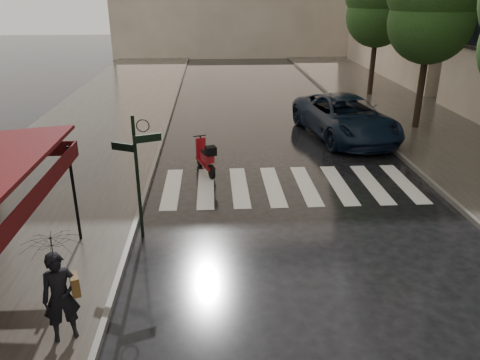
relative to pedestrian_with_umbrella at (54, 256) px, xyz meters
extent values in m
plane|color=black|center=(2.00, 0.75, -1.75)|extent=(120.00, 120.00, 0.00)
cube|color=#38332D|center=(-2.50, 12.75, -1.69)|extent=(6.00, 60.00, 0.12)
cube|color=#38332D|center=(12.25, 12.75, -1.69)|extent=(5.50, 60.00, 0.12)
cube|color=#595651|center=(0.55, 12.75, -1.67)|extent=(0.12, 60.00, 0.16)
cube|color=#595651|center=(9.45, 12.75, -1.67)|extent=(0.12, 60.00, 0.16)
cube|color=silver|center=(1.30, 6.75, -1.74)|extent=(0.50, 3.20, 0.01)
cube|color=silver|center=(2.35, 6.75, -1.74)|extent=(0.50, 3.20, 0.01)
cube|color=silver|center=(3.40, 6.75, -1.74)|extent=(0.50, 3.20, 0.01)
cube|color=silver|center=(4.45, 6.75, -1.74)|extent=(0.50, 3.20, 0.01)
cube|color=silver|center=(5.50, 6.75, -1.74)|extent=(0.50, 3.20, 0.01)
cube|color=silver|center=(6.55, 6.75, -1.74)|extent=(0.50, 3.20, 0.01)
cube|color=silver|center=(7.60, 6.75, -1.74)|extent=(0.50, 3.20, 0.01)
cube|color=silver|center=(8.65, 6.75, -1.74)|extent=(0.50, 3.20, 0.01)
cube|color=#440911|center=(-0.52, 0.25, 0.60)|extent=(0.04, 7.00, 0.35)
cylinder|color=black|center=(-0.65, 3.50, -0.45)|extent=(0.07, 0.07, 2.35)
cylinder|color=black|center=(0.80, 3.75, -0.20)|extent=(0.08, 0.08, 3.10)
cube|color=black|center=(1.10, 3.75, 0.80)|extent=(0.62, 0.26, 0.18)
cube|color=black|center=(0.52, 3.75, 0.60)|extent=(0.56, 0.29, 0.18)
cylinder|color=black|center=(11.50, 12.75, 0.61)|extent=(0.28, 0.28, 4.48)
sphere|color=#183312|center=(11.50, 12.75, 2.77)|extent=(3.40, 3.40, 3.40)
cylinder|color=black|center=(11.70, 19.75, 0.56)|extent=(0.28, 0.28, 4.37)
sphere|color=#183312|center=(11.70, 19.75, 2.66)|extent=(3.40, 3.40, 3.40)
imported|color=black|center=(0.00, 0.00, -0.80)|extent=(0.71, 0.60, 1.65)
imported|color=black|center=(0.00, 0.00, 0.37)|extent=(1.29, 1.30, 0.90)
cube|color=#4F3415|center=(0.23, 0.10, -0.63)|extent=(0.24, 0.34, 0.35)
cylinder|color=black|center=(2.53, 7.49, -1.51)|extent=(0.25, 0.49, 0.48)
cylinder|color=black|center=(2.13, 8.67, -1.51)|extent=(0.25, 0.49, 0.48)
cube|color=maroon|center=(2.33, 8.10, -1.43)|extent=(0.68, 1.32, 0.10)
cube|color=maroon|center=(2.41, 7.87, -1.13)|extent=(0.46, 0.62, 0.28)
cube|color=maroon|center=(2.18, 8.53, -1.05)|extent=(0.34, 0.22, 0.75)
cylinder|color=black|center=(2.15, 8.62, -0.63)|extent=(0.45, 0.18, 0.04)
cube|color=black|center=(2.52, 7.52, -0.80)|extent=(0.40, 0.39, 0.28)
imported|color=black|center=(8.06, 11.85, -0.91)|extent=(3.76, 6.41, 1.68)
camera|label=1|loc=(2.61, -6.68, 3.98)|focal=35.00mm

